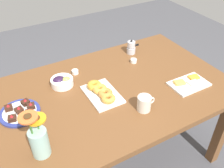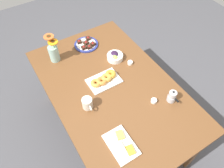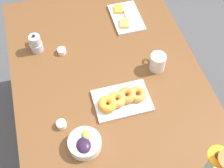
% 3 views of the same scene
% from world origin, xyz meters
% --- Properties ---
extents(ground_plane, '(6.00, 6.00, 0.00)m').
position_xyz_m(ground_plane, '(0.00, 0.00, 0.00)').
color(ground_plane, '#4C4C51').
extents(dining_table, '(1.60, 1.00, 0.74)m').
position_xyz_m(dining_table, '(0.00, 0.00, 0.65)').
color(dining_table, brown).
rests_on(dining_table, ground_plane).
extents(coffee_mug, '(0.12, 0.08, 0.10)m').
position_xyz_m(coffee_mug, '(0.07, -0.27, 0.79)').
color(coffee_mug, beige).
rests_on(coffee_mug, dining_table).
extents(grape_bowl, '(0.15, 0.15, 0.07)m').
position_xyz_m(grape_bowl, '(-0.28, 0.20, 0.77)').
color(grape_bowl, white).
rests_on(grape_bowl, dining_table).
extents(cheese_platter, '(0.26, 0.17, 0.03)m').
position_xyz_m(cheese_platter, '(0.48, -0.22, 0.75)').
color(cheese_platter, white).
rests_on(cheese_platter, dining_table).
extents(croissant_platter, '(0.19, 0.28, 0.05)m').
position_xyz_m(croissant_platter, '(-0.09, -0.02, 0.76)').
color(croissant_platter, white).
rests_on(croissant_platter, dining_table).
extents(jam_cup_honey, '(0.05, 0.05, 0.03)m').
position_xyz_m(jam_cup_honey, '(-0.14, 0.29, 0.76)').
color(jam_cup_honey, white).
rests_on(jam_cup_honey, dining_table).
extents(jam_cup_berry, '(0.05, 0.05, 0.03)m').
position_xyz_m(jam_cup_berry, '(0.31, 0.21, 0.76)').
color(jam_cup_berry, white).
rests_on(jam_cup_berry, dining_table).
extents(dessert_plate, '(0.24, 0.24, 0.05)m').
position_xyz_m(dessert_plate, '(-0.59, 0.06, 0.75)').
color(dessert_plate, navy).
rests_on(dessert_plate, dining_table).
extents(flower_vase, '(0.12, 0.11, 0.27)m').
position_xyz_m(flower_vase, '(-0.56, -0.28, 0.84)').
color(flower_vase, '#99C1B7').
rests_on(flower_vase, dining_table).
extents(moka_pot, '(0.11, 0.07, 0.12)m').
position_xyz_m(moka_pot, '(0.37, 0.34, 0.79)').
color(moka_pot, '#B7B7BC').
rests_on(moka_pot, dining_table).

